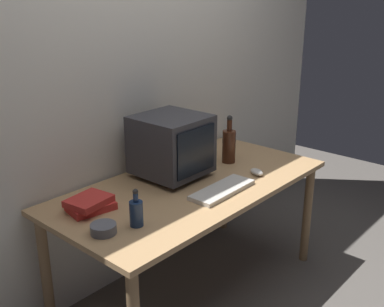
# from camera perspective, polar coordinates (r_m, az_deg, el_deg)

# --- Properties ---
(ground_plane) EXTENTS (6.00, 6.00, 0.00)m
(ground_plane) POSITION_cam_1_polar(r_m,az_deg,el_deg) (3.01, 0.00, -16.43)
(ground_plane) COLOR #56514C
(back_wall) EXTENTS (4.00, 0.08, 2.50)m
(back_wall) POSITION_cam_1_polar(r_m,az_deg,el_deg) (2.82, -7.27, 8.78)
(back_wall) COLOR silver
(back_wall) RESTS_ON ground
(desk) EXTENTS (1.67, 0.82, 0.72)m
(desk) POSITION_cam_1_polar(r_m,az_deg,el_deg) (2.69, 0.00, -5.20)
(desk) COLOR tan
(desk) RESTS_ON ground
(crt_monitor) EXTENTS (0.39, 0.39, 0.37)m
(crt_monitor) POSITION_cam_1_polar(r_m,az_deg,el_deg) (2.69, -2.56, 1.01)
(crt_monitor) COLOR #333338
(crt_monitor) RESTS_ON desk
(keyboard) EXTENTS (0.42, 0.16, 0.02)m
(keyboard) POSITION_cam_1_polar(r_m,az_deg,el_deg) (2.54, 3.78, -4.51)
(keyboard) COLOR beige
(keyboard) RESTS_ON desk
(computer_mouse) EXTENTS (0.09, 0.11, 0.04)m
(computer_mouse) POSITION_cam_1_polar(r_m,az_deg,el_deg) (2.79, 8.02, -2.28)
(computer_mouse) COLOR beige
(computer_mouse) RESTS_ON desk
(bottle_tall) EXTENTS (0.09, 0.09, 0.31)m
(bottle_tall) POSITION_cam_1_polar(r_m,az_deg,el_deg) (2.95, 4.59, 1.08)
(bottle_tall) COLOR #472314
(bottle_tall) RESTS_ON desk
(bottle_short) EXTENTS (0.06, 0.06, 0.19)m
(bottle_short) POSITION_cam_1_polar(r_m,az_deg,el_deg) (2.18, -6.91, -7.22)
(bottle_short) COLOR navy
(bottle_short) RESTS_ON desk
(book_stack) EXTENTS (0.25, 0.20, 0.07)m
(book_stack) POSITION_cam_1_polar(r_m,az_deg,el_deg) (2.37, -12.52, -6.11)
(book_stack) COLOR red
(book_stack) RESTS_ON desk
(mug) EXTENTS (0.12, 0.08, 0.09)m
(mug) POSITION_cam_1_polar(r_m,az_deg,el_deg) (3.05, 1.10, 0.33)
(mug) COLOR white
(mug) RESTS_ON desk
(cd_spindle) EXTENTS (0.12, 0.12, 0.04)m
(cd_spindle) POSITION_cam_1_polar(r_m,az_deg,el_deg) (2.16, -10.91, -9.13)
(cd_spindle) COLOR #595B66
(cd_spindle) RESTS_ON desk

